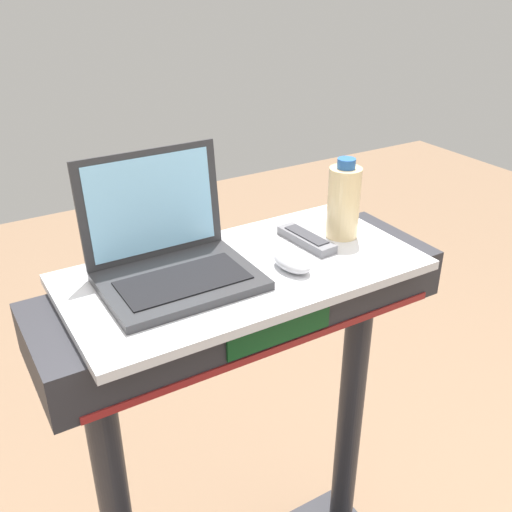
% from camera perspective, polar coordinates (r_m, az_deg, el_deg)
% --- Properties ---
extents(desk_board, '(0.76, 0.38, 0.02)m').
position_cam_1_polar(desk_board, '(1.24, -1.19, -1.55)').
color(desk_board, silver).
rests_on(desk_board, treadmill_base).
extents(laptop, '(0.31, 0.26, 0.24)m').
position_cam_1_polar(laptop, '(1.19, -8.32, 0.09)').
color(laptop, '#2D2D30').
rests_on(laptop, desk_board).
extents(computer_mouse, '(0.07, 0.10, 0.03)m').
position_cam_1_polar(computer_mouse, '(1.23, 3.53, -0.57)').
color(computer_mouse, '#B2B2B7').
rests_on(computer_mouse, desk_board).
extents(water_bottle, '(0.07, 0.07, 0.19)m').
position_cam_1_polar(water_bottle, '(1.36, 8.51, 5.28)').
color(water_bottle, beige).
rests_on(water_bottle, desk_board).
extents(tv_remote, '(0.06, 0.16, 0.02)m').
position_cam_1_polar(tv_remote, '(1.34, 4.91, 1.65)').
color(tv_remote, slate).
rests_on(tv_remote, desk_board).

